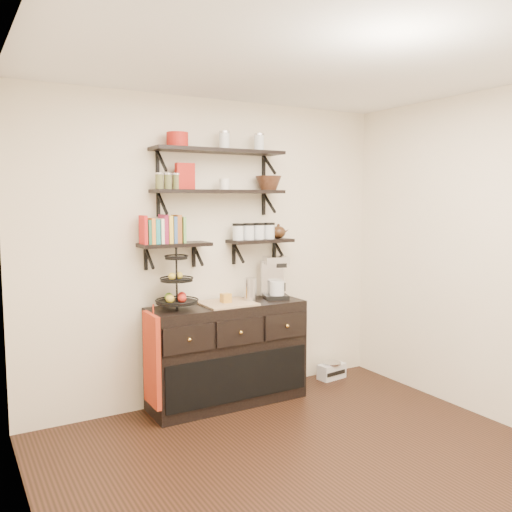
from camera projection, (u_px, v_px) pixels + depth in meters
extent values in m
plane|color=black|center=(330.00, 479.00, 3.54)|extent=(3.50, 3.50, 0.00)
cube|color=white|center=(337.00, 52.00, 3.25)|extent=(3.50, 3.50, 0.02)
cube|color=white|center=(213.00, 251.00, 4.90)|extent=(3.50, 0.02, 2.70)
cube|color=white|center=(36.00, 300.00, 2.53)|extent=(0.02, 3.50, 2.70)
cube|color=white|center=(510.00, 259.00, 4.26)|extent=(0.02, 3.50, 2.70)
cube|color=black|center=(219.00, 151.00, 4.69)|extent=(1.20, 0.27, 0.03)
cube|color=black|center=(157.00, 163.00, 4.55)|extent=(0.02, 0.03, 0.20)
cube|color=black|center=(264.00, 167.00, 5.07)|extent=(0.02, 0.03, 0.20)
cube|color=black|center=(220.00, 191.00, 4.73)|extent=(1.20, 0.27, 0.03)
cube|color=black|center=(158.00, 205.00, 4.59)|extent=(0.02, 0.03, 0.20)
cube|color=black|center=(264.00, 204.00, 5.10)|extent=(0.02, 0.03, 0.20)
cube|color=black|center=(175.00, 245.00, 4.58)|extent=(0.60, 0.25, 0.03)
cube|color=black|center=(146.00, 258.00, 4.58)|extent=(0.02, 0.03, 0.20)
cube|color=black|center=(194.00, 256.00, 4.79)|extent=(0.03, 0.03, 0.20)
cube|color=black|center=(260.00, 241.00, 4.99)|extent=(0.60, 0.25, 0.03)
cube|color=black|center=(234.00, 253.00, 4.99)|extent=(0.03, 0.03, 0.20)
cube|color=black|center=(274.00, 251.00, 5.21)|extent=(0.02, 0.03, 0.20)
cube|color=red|center=(145.00, 232.00, 4.44)|extent=(0.02, 0.15, 0.20)
cube|color=#236546|center=(149.00, 229.00, 4.46)|extent=(0.03, 0.15, 0.24)
cube|color=orange|center=(153.00, 231.00, 4.48)|extent=(0.04, 0.15, 0.21)
cube|color=teal|center=(157.00, 229.00, 4.49)|extent=(0.03, 0.15, 0.25)
cube|color=white|center=(161.00, 230.00, 4.51)|extent=(0.03, 0.15, 0.22)
cube|color=maroon|center=(166.00, 228.00, 4.53)|extent=(0.04, 0.15, 0.26)
cube|color=yellow|center=(170.00, 229.00, 4.55)|extent=(0.03, 0.15, 0.23)
cube|color=#3C5B96|center=(174.00, 231.00, 4.57)|extent=(0.03, 0.15, 0.20)
cube|color=#9A5423|center=(178.00, 229.00, 4.59)|extent=(0.04, 0.15, 0.24)
cube|color=#66A855|center=(183.00, 230.00, 4.61)|extent=(0.03, 0.15, 0.21)
cylinder|color=silver|center=(238.00, 233.00, 4.88)|extent=(0.10, 0.10, 0.13)
cylinder|color=silver|center=(249.00, 233.00, 4.93)|extent=(0.10, 0.10, 0.13)
cylinder|color=silver|center=(259.00, 232.00, 4.99)|extent=(0.10, 0.10, 0.13)
cylinder|color=silver|center=(269.00, 232.00, 5.04)|extent=(0.10, 0.10, 0.13)
cube|color=black|center=(227.00, 354.00, 4.80)|extent=(1.40, 0.45, 0.90)
cube|color=tan|center=(227.00, 303.00, 4.76)|extent=(0.45, 0.41, 0.02)
sphere|color=gold|center=(190.00, 340.00, 4.33)|extent=(0.04, 0.04, 0.04)
sphere|color=gold|center=(241.00, 333.00, 4.56)|extent=(0.04, 0.04, 0.04)
sphere|color=gold|center=(287.00, 326.00, 4.79)|extent=(0.04, 0.04, 0.04)
cylinder|color=black|center=(177.00, 279.00, 4.50)|extent=(0.02, 0.02, 0.51)
cylinder|color=black|center=(177.00, 302.00, 4.52)|extent=(0.35, 0.35, 0.01)
cylinder|color=black|center=(177.00, 280.00, 4.50)|extent=(0.27, 0.27, 0.02)
cylinder|color=black|center=(176.00, 258.00, 4.48)|extent=(0.19, 0.19, 0.02)
sphere|color=#B21914|center=(182.00, 296.00, 4.58)|extent=(0.07, 0.07, 0.07)
sphere|color=gold|center=(172.00, 276.00, 4.47)|extent=(0.06, 0.06, 0.06)
cube|color=#B9812A|center=(226.00, 298.00, 4.74)|extent=(0.08, 0.08, 0.08)
cube|color=black|center=(276.00, 297.00, 5.01)|extent=(0.26, 0.25, 0.04)
cube|color=silver|center=(272.00, 278.00, 5.05)|extent=(0.23, 0.14, 0.33)
cube|color=silver|center=(276.00, 260.00, 4.97)|extent=(0.26, 0.25, 0.07)
cylinder|color=silver|center=(277.00, 288.00, 4.98)|extent=(0.17, 0.17, 0.13)
cylinder|color=silver|center=(250.00, 290.00, 4.84)|extent=(0.11, 0.11, 0.22)
cube|color=maroon|center=(152.00, 360.00, 4.35)|extent=(0.04, 0.32, 0.75)
cube|color=silver|center=(332.00, 371.00, 5.50)|extent=(0.30, 0.18, 0.15)
cylinder|color=silver|center=(332.00, 363.00, 5.49)|extent=(0.21, 0.21, 0.02)
cube|color=black|center=(336.00, 373.00, 5.44)|extent=(0.25, 0.04, 0.04)
cube|color=#A01912|center=(185.00, 176.00, 4.56)|extent=(0.16, 0.06, 0.22)
cylinder|color=white|center=(224.00, 184.00, 4.75)|extent=(0.09, 0.09, 0.10)
cylinder|color=#A01912|center=(177.00, 140.00, 4.49)|extent=(0.18, 0.18, 0.12)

